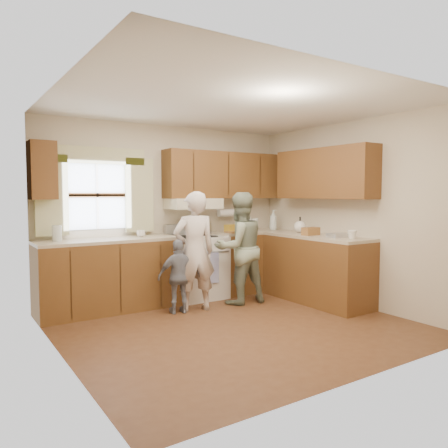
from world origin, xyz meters
TOP-DOWN VIEW (x-y plane):
  - room at (0.00, 0.00)m, footprint 3.80×3.80m
  - kitchen_fixtures at (0.62, 1.08)m, footprint 3.80×2.25m
  - stove at (0.30, 1.44)m, footprint 0.76×0.67m
  - woman_left at (-0.07, 0.85)m, footprint 0.62×0.46m
  - woman_right at (0.65, 0.85)m, footprint 0.79×0.64m
  - child at (-0.29, 0.85)m, footprint 0.59×0.34m

SIDE VIEW (x-z plane):
  - stove at x=0.30m, z-range -0.07..1.00m
  - child at x=-0.29m, z-range 0.00..0.94m
  - woman_right at x=0.65m, z-range 0.00..1.54m
  - woman_left at x=-0.07m, z-range 0.00..1.55m
  - kitchen_fixtures at x=0.62m, z-range -0.24..1.91m
  - room at x=0.00m, z-range -0.65..3.15m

